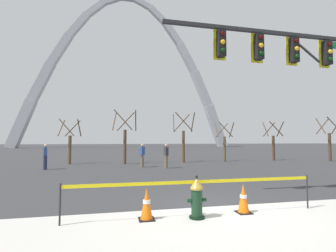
% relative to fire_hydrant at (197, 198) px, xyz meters
% --- Properties ---
extents(ground_plane, '(240.00, 240.00, 0.00)m').
position_rel_fire_hydrant_xyz_m(ground_plane, '(0.78, 0.77, -0.47)').
color(ground_plane, '#333335').
extents(fire_hydrant, '(0.46, 0.48, 0.99)m').
position_rel_fire_hydrant_xyz_m(fire_hydrant, '(0.00, 0.00, 0.00)').
color(fire_hydrant, black).
rests_on(fire_hydrant, ground).
extents(caution_tape_barrier, '(6.23, 0.07, 0.90)m').
position_rel_fire_hydrant_xyz_m(caution_tape_barrier, '(0.07, 0.15, 0.17)').
color(caution_tape_barrier, '#232326').
rests_on(caution_tape_barrier, ground).
extents(traffic_cone_by_hydrant, '(0.36, 0.36, 0.73)m').
position_rel_fire_hydrant_xyz_m(traffic_cone_by_hydrant, '(1.28, 0.14, -0.11)').
color(traffic_cone_by_hydrant, black).
rests_on(traffic_cone_by_hydrant, ground).
extents(traffic_cone_mid_sidewalk, '(0.36, 0.36, 0.73)m').
position_rel_fire_hydrant_xyz_m(traffic_cone_mid_sidewalk, '(-1.16, 0.13, -0.11)').
color(traffic_cone_mid_sidewalk, black).
rests_on(traffic_cone_mid_sidewalk, ground).
extents(traffic_signal_gantry, '(7.82, 0.44, 6.00)m').
position_rel_fire_hydrant_xyz_m(traffic_signal_gantry, '(4.75, 1.88, 3.94)').
color(traffic_signal_gantry, '#232326').
rests_on(traffic_signal_gantry, ground).
extents(monument_arch, '(56.16, 2.28, 41.09)m').
position_rel_fire_hydrant_xyz_m(monument_arch, '(0.78, 58.99, 17.85)').
color(monument_arch, '#B2B5BC').
rests_on(monument_arch, ground).
extents(tree_far_left, '(1.60, 1.61, 3.45)m').
position_rel_fire_hydrant_xyz_m(tree_far_left, '(-5.33, 14.44, 1.06)').
color(tree_far_left, brown).
rests_on(tree_far_left, ground).
extents(tree_left_mid, '(1.92, 1.93, 4.16)m').
position_rel_fire_hydrant_xyz_m(tree_left_mid, '(-1.18, 13.80, 1.38)').
color(tree_left_mid, brown).
rests_on(tree_left_mid, ground).
extents(tree_center_left, '(1.90, 1.91, 4.12)m').
position_rel_fire_hydrant_xyz_m(tree_center_left, '(3.63, 14.09, 1.36)').
color(tree_center_left, brown).
rests_on(tree_center_left, ground).
extents(tree_center_right, '(1.57, 1.58, 3.38)m').
position_rel_fire_hydrant_xyz_m(tree_center_right, '(7.39, 14.28, 1.03)').
color(tree_center_right, brown).
rests_on(tree_center_right, ground).
extents(tree_right_mid, '(1.64, 1.65, 3.53)m').
position_rel_fire_hydrant_xyz_m(tree_right_mid, '(12.17, 14.23, 1.10)').
color(tree_right_mid, '#473323').
rests_on(tree_right_mid, ground).
extents(tree_far_right, '(1.79, 1.80, 3.87)m').
position_rel_fire_hydrant_xyz_m(tree_far_right, '(16.61, 12.59, 1.25)').
color(tree_far_right, '#473323').
rests_on(tree_far_right, ground).
extents(pedestrian_walking_left, '(0.38, 0.39, 1.59)m').
position_rel_fire_hydrant_xyz_m(pedestrian_walking_left, '(-0.10, 11.09, 0.35)').
color(pedestrian_walking_left, brown).
rests_on(pedestrian_walking_left, ground).
extents(pedestrian_standing_center, '(0.28, 0.38, 1.59)m').
position_rel_fire_hydrant_xyz_m(pedestrian_standing_center, '(-6.16, 11.05, 0.35)').
color(pedestrian_standing_center, '#232847').
rests_on(pedestrian_standing_center, ground).
extents(pedestrian_walking_right, '(0.27, 0.37, 1.59)m').
position_rel_fire_hydrant_xyz_m(pedestrian_walking_right, '(1.36, 10.14, 0.35)').
color(pedestrian_walking_right, brown).
rests_on(pedestrian_walking_right, ground).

